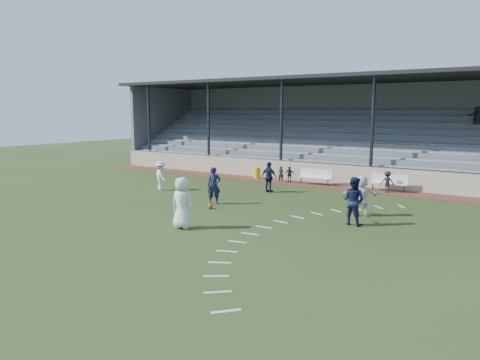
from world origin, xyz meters
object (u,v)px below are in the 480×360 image
object	(u,v)px
bench_left	(315,175)
player_navy_lead	(214,186)
football	(210,206)
trash_bin	(257,173)
bench_right	(389,181)
player_white_lead	(182,203)

from	to	relation	value
bench_left	player_navy_lead	size ratio (longest dim) A/B	1.14
bench_left	football	distance (m)	9.16
trash_bin	football	size ratio (longest dim) A/B	3.05
bench_right	player_white_lead	xyz separation A→B (m)	(-4.02, -12.71, 0.41)
bench_left	player_navy_lead	bearing A→B (deg)	-105.84
bench_left	trash_bin	xyz separation A→B (m)	(-4.33, 0.24, -0.20)
football	player_white_lead	world-z (taller)	player_white_lead
trash_bin	player_navy_lead	xyz separation A→B (m)	(2.82, -8.34, 0.51)
bench_right	player_navy_lead	distance (m)	10.18
bench_right	football	world-z (taller)	bench_right
football	player_navy_lead	xyz separation A→B (m)	(-0.54, 1.01, 0.77)
bench_right	football	distance (m)	10.74
bench_left	football	size ratio (longest dim) A/B	8.46
bench_right	player_navy_lead	world-z (taller)	player_navy_lead
bench_right	player_navy_lead	xyz separation A→B (m)	(-5.89, -8.30, 0.31)
player_white_lead	player_navy_lead	world-z (taller)	player_white_lead
bench_left	bench_right	bearing A→B (deg)	-2.68
bench_left	player_navy_lead	xyz separation A→B (m)	(-1.50, -8.09, 0.31)
player_navy_lead	trash_bin	bearing A→B (deg)	66.82
football	bench_left	bearing A→B (deg)	83.97
bench_left	bench_right	size ratio (longest dim) A/B	1.00
player_white_lead	bench_left	bearing A→B (deg)	-95.30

